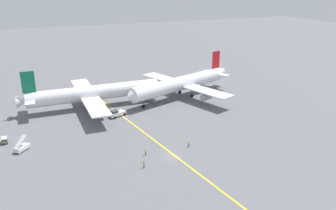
{
  "coord_description": "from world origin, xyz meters",
  "views": [
    {
      "loc": [
        -33.28,
        -74.23,
        43.39
      ],
      "look_at": [
        10.97,
        26.8,
        4.0
      ],
      "focal_mm": 36.95,
      "sensor_mm": 36.0,
      "label": 1
    }
  ],
  "objects_px": {
    "gse_baggage_cart_trailing": "(4,140)",
    "ground_crew_marshaller_foreground": "(146,152)",
    "airliner_at_gate_left": "(94,93)",
    "ground_crew_wing_walker_right": "(189,144)",
    "ground_crew_ramp_agent_by_cones": "(144,164)",
    "pushback_tug": "(117,113)",
    "airliner_being_pushed": "(181,84)",
    "gse_stair_truck_yellow": "(22,147)"
  },
  "relations": [
    {
      "from": "airliner_at_gate_left",
      "to": "ground_crew_ramp_agent_by_cones",
      "type": "bearing_deg",
      "value": -88.12
    },
    {
      "from": "ground_crew_ramp_agent_by_cones",
      "to": "ground_crew_marshaller_foreground",
      "type": "relative_size",
      "value": 1.01
    },
    {
      "from": "airliner_at_gate_left",
      "to": "airliner_being_pushed",
      "type": "height_order",
      "value": "airliner_being_pushed"
    },
    {
      "from": "airliner_at_gate_left",
      "to": "ground_crew_wing_walker_right",
      "type": "relative_size",
      "value": 31.15
    },
    {
      "from": "pushback_tug",
      "to": "ground_crew_marshaller_foreground",
      "type": "distance_m",
      "value": 30.06
    },
    {
      "from": "ground_crew_marshaller_foreground",
      "to": "pushback_tug",
      "type": "bearing_deg",
      "value": 88.85
    },
    {
      "from": "ground_crew_marshaller_foreground",
      "to": "airliner_being_pushed",
      "type": "bearing_deg",
      "value": 53.66
    },
    {
      "from": "gse_baggage_cart_trailing",
      "to": "ground_crew_marshaller_foreground",
      "type": "height_order",
      "value": "ground_crew_marshaller_foreground"
    },
    {
      "from": "ground_crew_marshaller_foreground",
      "to": "gse_stair_truck_yellow",
      "type": "bearing_deg",
      "value": 152.34
    },
    {
      "from": "gse_stair_truck_yellow",
      "to": "gse_baggage_cart_trailing",
      "type": "distance_m",
      "value": 8.27
    },
    {
      "from": "gse_stair_truck_yellow",
      "to": "airliner_at_gate_left",
      "type": "bearing_deg",
      "value": 46.11
    },
    {
      "from": "airliner_being_pushed",
      "to": "ground_crew_wing_walker_right",
      "type": "distance_m",
      "value": 44.31
    },
    {
      "from": "airliner_being_pushed",
      "to": "ground_crew_ramp_agent_by_cones",
      "type": "bearing_deg",
      "value": -124.85
    },
    {
      "from": "gse_stair_truck_yellow",
      "to": "ground_crew_wing_walker_right",
      "type": "distance_m",
      "value": 45.6
    },
    {
      "from": "gse_baggage_cart_trailing",
      "to": "ground_crew_ramp_agent_by_cones",
      "type": "distance_m",
      "value": 42.93
    },
    {
      "from": "airliner_at_gate_left",
      "to": "ground_crew_ramp_agent_by_cones",
      "type": "distance_m",
      "value": 48.88
    },
    {
      "from": "pushback_tug",
      "to": "gse_stair_truck_yellow",
      "type": "bearing_deg",
      "value": -154.96
    },
    {
      "from": "gse_baggage_cart_trailing",
      "to": "ground_crew_marshaller_foreground",
      "type": "bearing_deg",
      "value": -33.38
    },
    {
      "from": "ground_crew_ramp_agent_by_cones",
      "to": "gse_stair_truck_yellow",
      "type": "bearing_deg",
      "value": 141.31
    },
    {
      "from": "gse_baggage_cart_trailing",
      "to": "ground_crew_marshaller_foreground",
      "type": "distance_m",
      "value": 41.29
    },
    {
      "from": "pushback_tug",
      "to": "ground_crew_marshaller_foreground",
      "type": "relative_size",
      "value": 5.24
    },
    {
      "from": "gse_baggage_cart_trailing",
      "to": "ground_crew_marshaller_foreground",
      "type": "relative_size",
      "value": 1.62
    },
    {
      "from": "ground_crew_marshaller_foreground",
      "to": "gse_baggage_cart_trailing",
      "type": "bearing_deg",
      "value": 146.62
    },
    {
      "from": "ground_crew_wing_walker_right",
      "to": "gse_stair_truck_yellow",
      "type": "bearing_deg",
      "value": 159.28
    },
    {
      "from": "airliner_at_gate_left",
      "to": "gse_stair_truck_yellow",
      "type": "height_order",
      "value": "airliner_at_gate_left"
    },
    {
      "from": "airliner_being_pushed",
      "to": "pushback_tug",
      "type": "xyz_separation_m",
      "value": [
        -29.01,
        -10.2,
        -4.44
      ]
    },
    {
      "from": "airliner_at_gate_left",
      "to": "ground_crew_wing_walker_right",
      "type": "bearing_deg",
      "value": -68.48
    },
    {
      "from": "ground_crew_ramp_agent_by_cones",
      "to": "ground_crew_wing_walker_right",
      "type": "height_order",
      "value": "ground_crew_ramp_agent_by_cones"
    },
    {
      "from": "airliner_being_pushed",
      "to": "airliner_at_gate_left",
      "type": "bearing_deg",
      "value": 176.21
    },
    {
      "from": "airliner_at_gate_left",
      "to": "gse_baggage_cart_trailing",
      "type": "distance_m",
      "value": 36.37
    },
    {
      "from": "ground_crew_marshaller_foreground",
      "to": "ground_crew_ramp_agent_by_cones",
      "type": "bearing_deg",
      "value": -113.69
    },
    {
      "from": "pushback_tug",
      "to": "ground_crew_wing_walker_right",
      "type": "height_order",
      "value": "pushback_tug"
    },
    {
      "from": "ground_crew_ramp_agent_by_cones",
      "to": "ground_crew_wing_walker_right",
      "type": "distance_m",
      "value": 16.36
    },
    {
      "from": "airliner_at_gate_left",
      "to": "gse_stair_truck_yellow",
      "type": "bearing_deg",
      "value": -133.89
    },
    {
      "from": "airliner_being_pushed",
      "to": "ground_crew_ramp_agent_by_cones",
      "type": "distance_m",
      "value": 56.74
    },
    {
      "from": "pushback_tug",
      "to": "ground_crew_ramp_agent_by_cones",
      "type": "distance_m",
      "value": 36.36
    },
    {
      "from": "ground_crew_wing_walker_right",
      "to": "airliner_being_pushed",
      "type": "bearing_deg",
      "value": 67.31
    },
    {
      "from": "airliner_being_pushed",
      "to": "ground_crew_marshaller_foreground",
      "type": "xyz_separation_m",
      "value": [
        -29.61,
        -40.25,
        -4.71
      ]
    },
    {
      "from": "gse_baggage_cart_trailing",
      "to": "ground_crew_ramp_agent_by_cones",
      "type": "height_order",
      "value": "ground_crew_ramp_agent_by_cones"
    },
    {
      "from": "airliner_at_gate_left",
      "to": "pushback_tug",
      "type": "height_order",
      "value": "airliner_at_gate_left"
    },
    {
      "from": "airliner_at_gate_left",
      "to": "ground_crew_marshaller_foreground",
      "type": "distance_m",
      "value": 42.95
    },
    {
      "from": "ground_crew_ramp_agent_by_cones",
      "to": "pushback_tug",
      "type": "bearing_deg",
      "value": 84.79
    }
  ]
}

